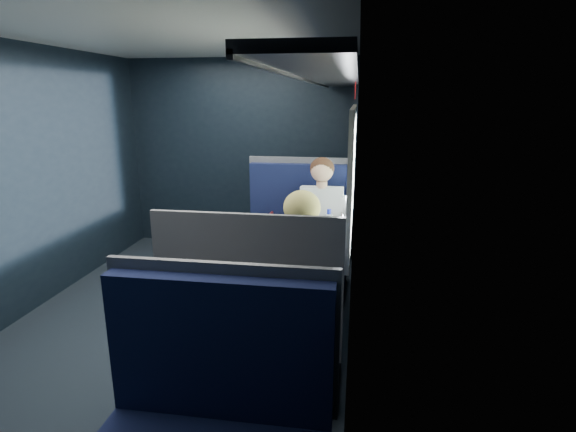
# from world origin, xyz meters

# --- Properties ---
(ground) EXTENTS (2.80, 4.20, 0.01)m
(ground) POSITION_xyz_m (0.00, 0.00, -0.01)
(ground) COLOR black
(room_shell) EXTENTS (3.00, 4.40, 2.40)m
(room_shell) POSITION_xyz_m (0.02, 0.00, 1.48)
(room_shell) COLOR black
(room_shell) RESTS_ON ground
(table) EXTENTS (0.62, 1.00, 0.74)m
(table) POSITION_xyz_m (1.03, 0.00, 0.66)
(table) COLOR #54565E
(table) RESTS_ON ground
(seat_bay_near) EXTENTS (1.04, 0.62, 1.26)m
(seat_bay_near) POSITION_xyz_m (0.84, 0.87, 0.42)
(seat_bay_near) COLOR black
(seat_bay_near) RESTS_ON ground
(seat_bay_far) EXTENTS (1.04, 0.62, 1.26)m
(seat_bay_far) POSITION_xyz_m (0.85, -0.87, 0.41)
(seat_bay_far) COLOR black
(seat_bay_far) RESTS_ON ground
(seat_row_front) EXTENTS (1.04, 0.51, 1.16)m
(seat_row_front) POSITION_xyz_m (0.85, 1.80, 0.41)
(seat_row_front) COLOR black
(seat_row_front) RESTS_ON ground
(man) EXTENTS (0.53, 0.56, 1.32)m
(man) POSITION_xyz_m (1.10, 0.70, 0.72)
(man) COLOR black
(man) RESTS_ON ground
(woman) EXTENTS (0.53, 0.56, 1.32)m
(woman) POSITION_xyz_m (1.10, -0.71, 0.73)
(woman) COLOR black
(woman) RESTS_ON ground
(papers) EXTENTS (0.66, 0.91, 0.01)m
(papers) POSITION_xyz_m (1.05, -0.04, 0.74)
(papers) COLOR white
(papers) RESTS_ON table
(laptop) EXTENTS (0.27, 0.33, 0.23)m
(laptop) POSITION_xyz_m (1.29, -0.02, 0.80)
(laptop) COLOR silver
(laptop) RESTS_ON table
(bottle_small) EXTENTS (0.06, 0.06, 0.22)m
(bottle_small) POSITION_xyz_m (1.20, 0.24, 0.84)
(bottle_small) COLOR silver
(bottle_small) RESTS_ON table
(cup) EXTENTS (0.07, 0.07, 0.08)m
(cup) POSITION_xyz_m (1.20, 0.36, 0.78)
(cup) COLOR white
(cup) RESTS_ON table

